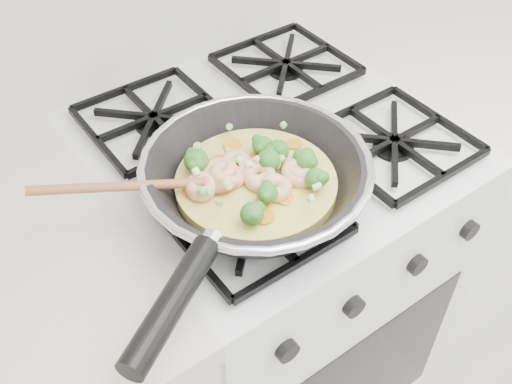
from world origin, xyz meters
TOP-DOWN VIEW (x-y plane):
  - stove at (0.00, 1.70)m, footprint 0.60×0.60m
  - counter_right at (0.80, 1.70)m, footprint 1.00×0.60m
  - skillet at (-0.13, 1.57)m, footprint 0.49×0.38m

SIDE VIEW (x-z plane):
  - counter_right at x=0.80m, z-range 0.00..0.90m
  - stove at x=0.00m, z-range 0.00..0.92m
  - skillet at x=-0.13m, z-range 0.91..1.01m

